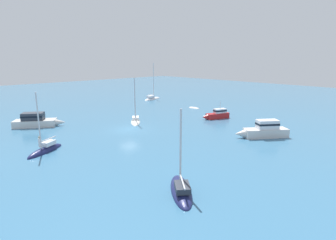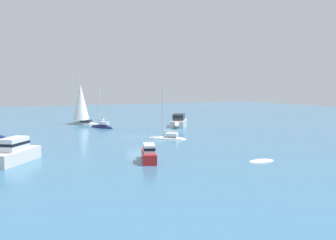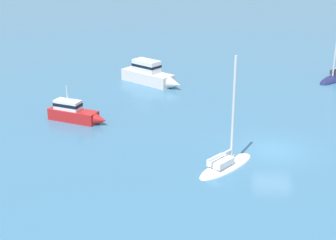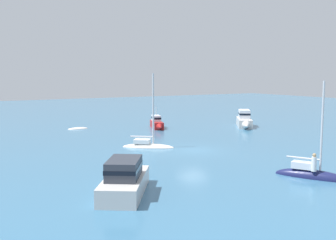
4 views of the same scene
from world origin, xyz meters
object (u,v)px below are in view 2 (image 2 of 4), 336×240
object	(u,v)px
powerboat	(149,153)
motor_cruiser	(17,152)
tender	(261,161)
yacht	(81,106)
powerboat_1	(179,121)
ketch	(167,137)
sailboat	(102,127)

from	to	relation	value
powerboat	motor_cruiser	distance (m)	11.39
motor_cruiser	tender	size ratio (longest dim) A/B	2.42
yacht	tender	size ratio (longest dim) A/B	3.49
powerboat	tender	world-z (taller)	powerboat
yacht	powerboat_1	world-z (taller)	yacht
ketch	powerboat_1	bearing A→B (deg)	-84.16
motor_cruiser	tender	xyz separation A→B (m)	(8.97, 19.24, -0.86)
powerboat	powerboat_1	bearing A→B (deg)	-13.35
yacht	motor_cruiser	size ratio (longest dim) A/B	1.44
ketch	tender	size ratio (longest dim) A/B	2.81
yacht	powerboat_1	xyz separation A→B (m)	(10.22, 13.67, -2.36)
sailboat	motor_cruiser	distance (m)	25.43
powerboat	powerboat_1	distance (m)	27.37
motor_cruiser	ketch	world-z (taller)	ketch
powerboat	tender	xyz separation A→B (m)	(4.46, 8.79, -0.66)
sailboat	yacht	distance (m)	7.91
powerboat	powerboat_1	xyz separation A→B (m)	(-23.09, 14.69, 0.17)
motor_cruiser	ketch	distance (m)	18.74
powerboat	sailboat	bearing A→B (deg)	13.11
ketch	tender	distance (m)	15.69
motor_cruiser	yacht	bearing A→B (deg)	14.43
powerboat_1	tender	world-z (taller)	powerboat_1
ketch	sailboat	bearing A→B (deg)	-35.70
motor_cruiser	powerboat_1	distance (m)	31.27
motor_cruiser	powerboat_1	size ratio (longest dim) A/B	0.93
ketch	tender	world-z (taller)	ketch
powerboat	motor_cruiser	world-z (taller)	powerboat
sailboat	yacht	world-z (taller)	yacht
motor_cruiser	ketch	size ratio (longest dim) A/B	0.86
motor_cruiser	powerboat_1	xyz separation A→B (m)	(-18.58, 25.15, -0.03)
tender	powerboat	bearing A→B (deg)	154.72
yacht	tender	distance (m)	38.69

